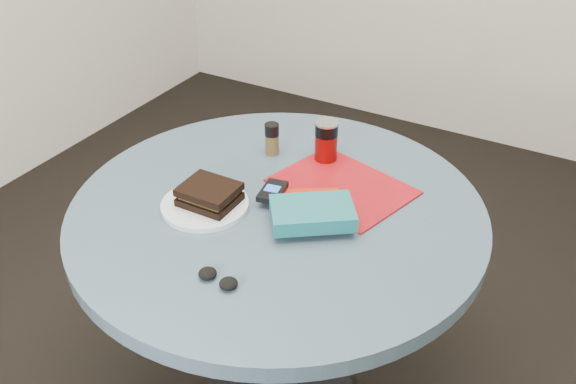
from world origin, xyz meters
The scene contains 10 objects.
table centered at (0.00, 0.00, 0.59)m, with size 1.00×1.00×0.75m.
plate centered at (-0.15, -0.09, 0.76)m, with size 0.21×0.21×0.01m, color silver.
sandwich centered at (-0.14, -0.08, 0.79)m, with size 0.13×0.11×0.05m.
soda_can centered at (0.00, 0.25, 0.81)m, with size 0.08×0.08×0.11m.
pepper_grinder centered at (-0.14, 0.21, 0.80)m, with size 0.05×0.05×0.09m.
magazine centered at (0.10, 0.15, 0.75)m, with size 0.32×0.24×0.01m, color maroon.
red_book centered at (0.07, 0.03, 0.76)m, with size 0.16×0.10×0.01m, color #A5230D.
novel centered at (0.11, -0.03, 0.79)m, with size 0.19×0.12×0.04m, color #155E65.
mp3_player centered at (-0.02, 0.02, 0.78)m, with size 0.07×0.10×0.02m.
headphones centered at (0.03, -0.30, 0.76)m, with size 0.10×0.05×0.02m.
Camera 1 is at (0.64, -1.09, 1.63)m, focal length 40.00 mm.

